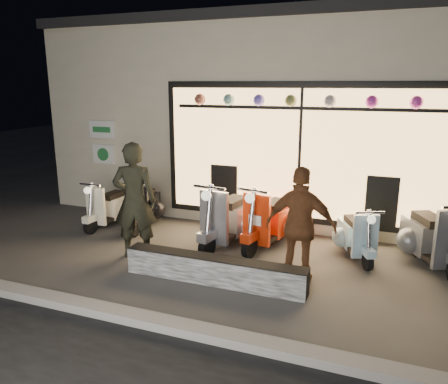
{
  "coord_description": "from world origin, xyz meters",
  "views": [
    {
      "loc": [
        2.37,
        -6.08,
        2.83
      ],
      "look_at": [
        -0.2,
        0.6,
        1.05
      ],
      "focal_mm": 35.0,
      "sensor_mm": 36.0,
      "label": 1
    }
  ],
  "objects_px": {
    "graffiti_barrier": "(214,270)",
    "woman": "(301,226)",
    "scooter_silver": "(231,218)",
    "scooter_red": "(272,220)",
    "man": "(135,201)"
  },
  "relations": [
    {
      "from": "graffiti_barrier",
      "to": "woman",
      "type": "height_order",
      "value": "woman"
    },
    {
      "from": "graffiti_barrier",
      "to": "scooter_silver",
      "type": "relative_size",
      "value": 1.67
    },
    {
      "from": "scooter_red",
      "to": "woman",
      "type": "xyz_separation_m",
      "value": [
        0.78,
        -1.42,
        0.41
      ]
    },
    {
      "from": "scooter_red",
      "to": "woman",
      "type": "relative_size",
      "value": 0.91
    },
    {
      "from": "scooter_red",
      "to": "man",
      "type": "bearing_deg",
      "value": -131.8
    },
    {
      "from": "graffiti_barrier",
      "to": "man",
      "type": "xyz_separation_m",
      "value": [
        -1.6,
        0.48,
        0.77
      ]
    },
    {
      "from": "graffiti_barrier",
      "to": "man",
      "type": "height_order",
      "value": "man"
    },
    {
      "from": "graffiti_barrier",
      "to": "woman",
      "type": "relative_size",
      "value": 1.58
    },
    {
      "from": "woman",
      "to": "scooter_red",
      "type": "bearing_deg",
      "value": -61.41
    },
    {
      "from": "scooter_silver",
      "to": "woman",
      "type": "height_order",
      "value": "woman"
    },
    {
      "from": "scooter_silver",
      "to": "woman",
      "type": "distance_m",
      "value": 1.96
    },
    {
      "from": "man",
      "to": "graffiti_barrier",
      "type": "bearing_deg",
      "value": 144.42
    },
    {
      "from": "graffiti_barrier",
      "to": "scooter_silver",
      "type": "bearing_deg",
      "value": 101.92
    },
    {
      "from": "graffiti_barrier",
      "to": "scooter_red",
      "type": "distance_m",
      "value": 1.93
    },
    {
      "from": "graffiti_barrier",
      "to": "woman",
      "type": "xyz_separation_m",
      "value": [
        1.14,
        0.47,
        0.66
      ]
    }
  ]
}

